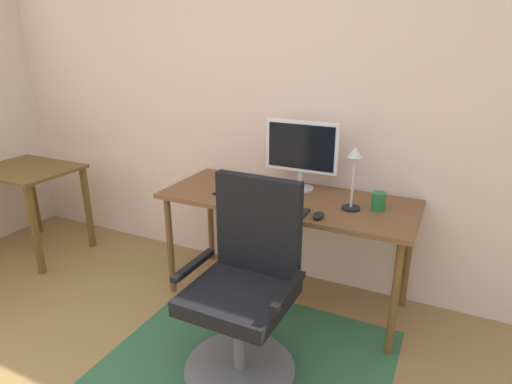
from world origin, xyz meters
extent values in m
cube|color=beige|center=(0.00, 2.20, 1.30)|extent=(6.00, 0.10, 2.60)
cube|color=#30603D|center=(0.20, 1.12, 0.00)|extent=(1.51, 1.28, 0.01)
cube|color=brown|center=(0.14, 1.80, 0.73)|extent=(1.62, 0.65, 0.03)
cylinder|color=brown|center=(-0.61, 1.54, 0.36)|extent=(0.04, 0.04, 0.72)
cylinder|color=brown|center=(0.89, 1.54, 0.36)|extent=(0.04, 0.04, 0.72)
cylinder|color=brown|center=(-0.61, 2.07, 0.36)|extent=(0.04, 0.04, 0.72)
cylinder|color=brown|center=(0.89, 2.07, 0.36)|extent=(0.04, 0.04, 0.72)
cylinder|color=#B2B2B7|center=(0.16, 1.99, 0.76)|extent=(0.18, 0.18, 0.01)
cylinder|color=#B2B2B7|center=(0.16, 1.99, 0.82)|extent=(0.04, 0.04, 0.12)
cube|color=white|center=(0.16, 1.99, 1.05)|extent=(0.49, 0.04, 0.33)
cube|color=black|center=(0.16, 1.97, 1.05)|extent=(0.45, 0.00, 0.29)
cube|color=black|center=(0.14, 1.57, 0.76)|extent=(0.43, 0.13, 0.02)
ellipsoid|color=black|center=(0.43, 1.56, 0.77)|extent=(0.06, 0.10, 0.03)
cylinder|color=#236935|center=(0.71, 1.84, 0.80)|extent=(0.08, 0.08, 0.11)
cube|color=black|center=(-0.27, 1.70, 0.75)|extent=(0.09, 0.15, 0.01)
cylinder|color=black|center=(0.56, 1.78, 0.76)|extent=(0.11, 0.11, 0.01)
cylinder|color=beige|center=(0.56, 1.78, 0.92)|extent=(0.02, 0.02, 0.31)
cone|color=beige|center=(0.56, 1.78, 1.10)|extent=(0.09, 0.09, 0.06)
cylinder|color=slate|center=(0.20, 1.02, 0.03)|extent=(0.59, 0.59, 0.05)
cylinder|color=slate|center=(0.20, 1.02, 0.25)|extent=(0.06, 0.06, 0.40)
cube|color=black|center=(0.20, 1.02, 0.49)|extent=(0.50, 0.50, 0.08)
cube|color=black|center=(0.21, 1.24, 0.79)|extent=(0.47, 0.07, 0.53)
cube|color=black|center=(-0.07, 1.03, 0.60)|extent=(0.04, 0.35, 0.03)
cube|color=black|center=(0.47, 1.02, 0.60)|extent=(0.04, 0.35, 0.03)
cube|color=brown|center=(-2.00, 1.56, 0.72)|extent=(0.75, 0.59, 0.02)
cube|color=brown|center=(-1.67, 1.30, 0.36)|extent=(0.04, 0.04, 0.71)
cube|color=brown|center=(-2.34, 1.81, 0.36)|extent=(0.04, 0.04, 0.71)
cube|color=brown|center=(-1.67, 1.81, 0.36)|extent=(0.04, 0.04, 0.71)
camera|label=1|loc=(1.09, -0.61, 1.71)|focal=30.17mm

